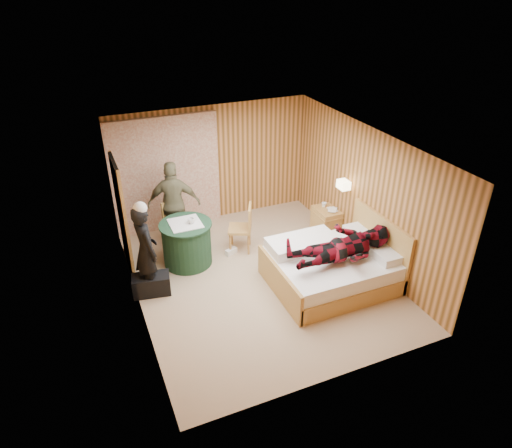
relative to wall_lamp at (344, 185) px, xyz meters
name	(u,v)px	position (x,y,z in m)	size (l,w,h in m)	color
floor	(259,278)	(-1.92, -0.45, -1.30)	(4.20, 5.00, 0.01)	tan
ceiling	(259,144)	(-1.92, -0.45, 1.20)	(4.20, 5.00, 0.01)	silver
wall_back	(212,164)	(-1.92, 2.05, -0.05)	(4.20, 0.02, 2.50)	tan
wall_left	(131,242)	(-4.02, -0.45, -0.05)	(0.02, 5.00, 2.50)	tan
wall_right	(365,195)	(0.18, -0.45, -0.05)	(0.02, 5.00, 2.50)	tan
curtain	(166,175)	(-2.92, 1.98, -0.10)	(2.20, 0.08, 2.40)	beige
doorway	(122,215)	(-3.98, 0.95, -0.28)	(0.06, 0.90, 2.05)	black
wall_lamp	(344,185)	(0.00, 0.00, 0.00)	(0.26, 0.24, 0.16)	gold
bed	(332,267)	(-0.80, -1.05, -0.98)	(2.05, 1.62, 1.11)	tan
nightstand	(326,221)	(-0.04, 0.43, -1.00)	(0.44, 0.60, 0.58)	tan
round_table	(187,243)	(-2.95, 0.52, -0.87)	(0.96, 0.96, 0.85)	#20472F
chair_far	(175,220)	(-2.98, 1.26, -0.76)	(0.53, 0.53, 0.93)	tan
chair_near	(244,225)	(-1.81, 0.53, -0.74)	(0.58, 0.58, 0.96)	tan
duffel_bag	(151,284)	(-3.77, -0.14, -1.12)	(0.62, 0.33, 0.35)	black
sneaker_left	(199,261)	(-2.78, 0.40, -1.24)	(0.28, 0.11, 0.12)	white
sneaker_right	(231,251)	(-2.11, 0.48, -1.25)	(0.24, 0.10, 0.11)	white
woman_standing	(146,250)	(-3.77, -0.04, -0.50)	(0.59, 0.38, 1.61)	black
man_at_table	(174,204)	(-2.95, 1.32, -0.44)	(1.01, 0.42, 1.72)	#736E4D
man_on_bed	(344,240)	(-0.77, -1.28, -0.31)	(1.77, 0.67, 0.86)	maroon
book_lower	(328,210)	(-0.04, 0.38, -0.71)	(0.17, 0.22, 0.02)	white
book_upper	(328,209)	(-0.04, 0.38, -0.69)	(0.16, 0.22, 0.02)	white
cup_nightstand	(324,205)	(-0.04, 0.56, -0.68)	(0.10, 0.10, 0.09)	white
cup_table	(191,221)	(-2.85, 0.47, -0.40)	(0.12, 0.12, 0.10)	white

